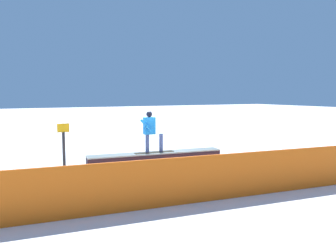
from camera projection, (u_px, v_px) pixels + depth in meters
ground_plane at (156, 172)px, 12.35m from camera, size 120.00×120.00×0.00m
grind_box at (156, 163)px, 12.31m from camera, size 5.07×1.18×0.75m
snowboarder at (151, 130)px, 12.11m from camera, size 1.50×0.43×1.52m
safety_fence at (215, 178)px, 9.05m from camera, size 12.64×1.52×1.26m
trail_marker at (64, 149)px, 11.47m from camera, size 0.40×0.10×1.88m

